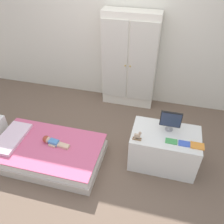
{
  "coord_description": "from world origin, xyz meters",
  "views": [
    {
      "loc": [
        0.86,
        -2.04,
        2.54
      ],
      "look_at": [
        0.24,
        0.35,
        0.56
      ],
      "focal_mm": 37.26,
      "sensor_mm": 36.0,
      "label": 1
    }
  ],
  "objects_px": {
    "bed": "(49,152)",
    "wardrobe": "(129,62)",
    "doll": "(51,141)",
    "tv_stand": "(164,149)",
    "book_blue": "(184,144)",
    "book_orange": "(197,146)",
    "book_green": "(171,141)",
    "rocking_horse_toy": "(138,136)",
    "tv_monitor": "(171,120)"
  },
  "relations": [
    {
      "from": "wardrobe",
      "to": "rocking_horse_toy",
      "type": "bearing_deg",
      "value": -74.71
    },
    {
      "from": "tv_stand",
      "to": "book_orange",
      "type": "distance_m",
      "value": 0.47
    },
    {
      "from": "book_orange",
      "to": "doll",
      "type": "bearing_deg",
      "value": -175.41
    },
    {
      "from": "doll",
      "to": "book_orange",
      "type": "relative_size",
      "value": 2.47
    },
    {
      "from": "tv_monitor",
      "to": "book_green",
      "type": "distance_m",
      "value": 0.26
    },
    {
      "from": "wardrobe",
      "to": "tv_monitor",
      "type": "distance_m",
      "value": 1.4
    },
    {
      "from": "book_green",
      "to": "tv_stand",
      "type": "bearing_deg",
      "value": 118.42
    },
    {
      "from": "tv_monitor",
      "to": "book_green",
      "type": "relative_size",
      "value": 1.99
    },
    {
      "from": "tv_stand",
      "to": "book_orange",
      "type": "xyz_separation_m",
      "value": [
        0.36,
        -0.12,
        0.27
      ]
    },
    {
      "from": "book_blue",
      "to": "book_orange",
      "type": "height_order",
      "value": "book_orange"
    },
    {
      "from": "tv_monitor",
      "to": "book_blue",
      "type": "relative_size",
      "value": 2.04
    },
    {
      "from": "doll",
      "to": "tv_stand",
      "type": "relative_size",
      "value": 0.46
    },
    {
      "from": "tv_stand",
      "to": "book_blue",
      "type": "bearing_deg",
      "value": -28.74
    },
    {
      "from": "doll",
      "to": "tv_monitor",
      "type": "height_order",
      "value": "tv_monitor"
    },
    {
      "from": "bed",
      "to": "wardrobe",
      "type": "relative_size",
      "value": 0.9
    },
    {
      "from": "tv_stand",
      "to": "rocking_horse_toy",
      "type": "distance_m",
      "value": 0.5
    },
    {
      "from": "bed",
      "to": "tv_stand",
      "type": "xyz_separation_m",
      "value": [
        1.51,
        0.33,
        0.14
      ]
    },
    {
      "from": "tv_monitor",
      "to": "rocking_horse_toy",
      "type": "height_order",
      "value": "tv_monitor"
    },
    {
      "from": "rocking_horse_toy",
      "to": "book_orange",
      "type": "height_order",
      "value": "rocking_horse_toy"
    },
    {
      "from": "doll",
      "to": "tv_monitor",
      "type": "bearing_deg",
      "value": 13.35
    },
    {
      "from": "book_green",
      "to": "bed",
      "type": "bearing_deg",
      "value": -172.35
    },
    {
      "from": "book_green",
      "to": "book_blue",
      "type": "height_order",
      "value": "same"
    },
    {
      "from": "wardrobe",
      "to": "tv_stand",
      "type": "height_order",
      "value": "wardrobe"
    },
    {
      "from": "bed",
      "to": "doll",
      "type": "distance_m",
      "value": 0.18
    },
    {
      "from": "tv_stand",
      "to": "book_green",
      "type": "xyz_separation_m",
      "value": [
        0.06,
        -0.12,
        0.27
      ]
    },
    {
      "from": "tv_stand",
      "to": "tv_monitor",
      "type": "xyz_separation_m",
      "value": [
        0.02,
        0.09,
        0.42
      ]
    },
    {
      "from": "tv_monitor",
      "to": "rocking_horse_toy",
      "type": "relative_size",
      "value": 2.17
    },
    {
      "from": "book_green",
      "to": "tv_monitor",
      "type": "bearing_deg",
      "value": 101.49
    },
    {
      "from": "wardrobe",
      "to": "rocking_horse_toy",
      "type": "relative_size",
      "value": 12.55
    },
    {
      "from": "book_blue",
      "to": "book_orange",
      "type": "xyz_separation_m",
      "value": [
        0.15,
        0.0,
        0.0
      ]
    },
    {
      "from": "bed",
      "to": "tv_monitor",
      "type": "relative_size",
      "value": 5.2
    },
    {
      "from": "bed",
      "to": "doll",
      "type": "height_order",
      "value": "doll"
    },
    {
      "from": "book_orange",
      "to": "bed",
      "type": "bearing_deg",
      "value": -173.56
    },
    {
      "from": "bed",
      "to": "wardrobe",
      "type": "bearing_deg",
      "value": 63.83
    },
    {
      "from": "bed",
      "to": "wardrobe",
      "type": "distance_m",
      "value": 1.9
    },
    {
      "from": "bed",
      "to": "book_green",
      "type": "height_order",
      "value": "book_green"
    },
    {
      "from": "wardrobe",
      "to": "tv_monitor",
      "type": "height_order",
      "value": "wardrobe"
    },
    {
      "from": "wardrobe",
      "to": "book_green",
      "type": "distance_m",
      "value": 1.61
    },
    {
      "from": "wardrobe",
      "to": "rocking_horse_toy",
      "type": "xyz_separation_m",
      "value": [
        0.39,
        -1.44,
        -0.22
      ]
    },
    {
      "from": "tv_monitor",
      "to": "rocking_horse_toy",
      "type": "distance_m",
      "value": 0.45
    },
    {
      "from": "book_blue",
      "to": "book_orange",
      "type": "bearing_deg",
      "value": 0.0
    },
    {
      "from": "wardrobe",
      "to": "tv_stand",
      "type": "xyz_separation_m",
      "value": [
        0.73,
        -1.26,
        -0.54
      ]
    },
    {
      "from": "bed",
      "to": "book_blue",
      "type": "distance_m",
      "value": 1.78
    },
    {
      "from": "book_blue",
      "to": "book_orange",
      "type": "distance_m",
      "value": 0.15
    },
    {
      "from": "bed",
      "to": "rocking_horse_toy",
      "type": "bearing_deg",
      "value": 7.33
    },
    {
      "from": "rocking_horse_toy",
      "to": "book_blue",
      "type": "relative_size",
      "value": 0.94
    },
    {
      "from": "bed",
      "to": "book_blue",
      "type": "bearing_deg",
      "value": 6.99
    },
    {
      "from": "tv_stand",
      "to": "tv_monitor",
      "type": "distance_m",
      "value": 0.43
    },
    {
      "from": "book_green",
      "to": "rocking_horse_toy",
      "type": "bearing_deg",
      "value": -171.4
    },
    {
      "from": "bed",
      "to": "book_blue",
      "type": "xyz_separation_m",
      "value": [
        1.72,
        0.21,
        0.41
      ]
    }
  ]
}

